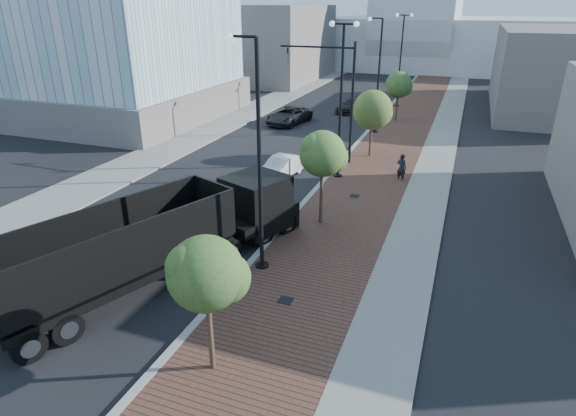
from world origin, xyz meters
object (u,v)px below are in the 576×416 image
(dump_truck, at_px, (200,231))
(dark_car_mid, at_px, (289,115))
(white_sedan, at_px, (281,167))
(pedestrian, at_px, (402,168))

(dump_truck, height_order, dark_car_mid, dump_truck)
(white_sedan, relative_size, dark_car_mid, 0.74)
(dark_car_mid, bearing_deg, white_sedan, -61.63)
(white_sedan, xyz_separation_m, dark_car_mid, (-4.67, 13.90, 0.10))
(dump_truck, relative_size, pedestrian, 7.59)
(pedestrian, bearing_deg, dump_truck, 86.30)
(dump_truck, distance_m, dark_car_mid, 25.64)
(dump_truck, distance_m, pedestrian, 14.58)
(dump_truck, relative_size, white_sedan, 3.34)
(dump_truck, xyz_separation_m, pedestrian, (6.53, 13.03, -0.54))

